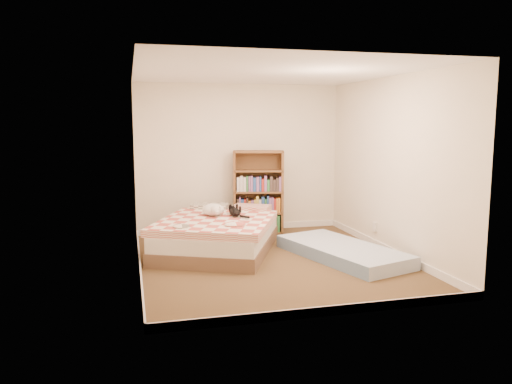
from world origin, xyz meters
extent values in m
cube|color=#4F3C21|center=(0.00, 0.00, 0.00)|extent=(3.50, 4.00, 0.01)
cube|color=white|center=(0.00, 0.00, 2.50)|extent=(3.50, 4.00, 0.01)
cube|color=white|center=(0.00, 2.00, 1.25)|extent=(3.50, 0.01, 2.50)
cube|color=white|center=(0.00, -2.00, 1.25)|extent=(3.50, 0.01, 2.50)
cube|color=white|center=(-1.75, 0.00, 1.25)|extent=(0.01, 4.00, 2.50)
cube|color=white|center=(1.75, 0.00, 1.25)|extent=(0.01, 4.00, 2.50)
cube|color=white|center=(0.00, 1.99, 0.05)|extent=(3.50, 0.02, 0.10)
cube|color=white|center=(0.00, -1.99, 0.05)|extent=(3.50, 0.02, 0.10)
cube|color=white|center=(-1.74, 0.00, 0.05)|extent=(0.02, 4.00, 0.10)
cube|color=white|center=(1.74, 0.00, 0.05)|extent=(0.02, 4.00, 0.10)
cube|color=white|center=(1.74, 0.40, 0.30)|extent=(0.03, 0.09, 0.13)
cube|color=brown|center=(-0.61, 0.70, 0.09)|extent=(2.19, 2.50, 0.19)
cube|color=silver|center=(-0.61, 0.70, 0.29)|extent=(2.14, 2.45, 0.21)
cube|color=#B85044|center=(-0.61, 0.70, 0.45)|extent=(2.10, 2.19, 0.10)
cube|color=#6A6559|center=(-0.95, 1.48, 0.48)|extent=(0.67, 0.57, 0.16)
cube|color=#B85044|center=(-0.26, 1.48, 0.48)|extent=(0.67, 0.57, 0.16)
cube|color=brown|center=(-0.14, 1.72, 0.70)|extent=(0.10, 0.28, 1.40)
cube|color=brown|center=(0.66, 1.72, 0.70)|extent=(0.10, 0.28, 1.40)
cube|color=brown|center=(0.26, 1.85, 0.70)|extent=(0.82, 0.21, 1.40)
cube|color=brown|center=(0.26, 1.72, 0.02)|extent=(0.88, 0.46, 0.03)
cube|color=brown|center=(0.26, 1.72, 0.71)|extent=(0.88, 0.46, 0.03)
cube|color=brown|center=(0.26, 1.72, 1.38)|extent=(0.88, 0.46, 0.03)
cube|color=#6D8EB5|center=(0.99, -0.09, 0.09)|extent=(1.41, 2.14, 0.18)
ellipsoid|color=black|center=(-0.35, 0.75, 0.56)|extent=(0.16, 0.36, 0.12)
sphere|color=black|center=(-0.35, 0.94, 0.57)|extent=(0.11, 0.11, 0.11)
cone|color=black|center=(-0.38, 0.97, 0.61)|extent=(0.04, 0.04, 0.04)
cone|color=black|center=(-0.32, 0.97, 0.61)|extent=(0.04, 0.04, 0.04)
cylinder|color=black|center=(-0.26, 0.51, 0.53)|extent=(0.03, 0.20, 0.04)
ellipsoid|color=white|center=(-0.65, 0.87, 0.59)|extent=(0.48, 0.48, 0.17)
sphere|color=white|center=(-0.55, 0.76, 0.60)|extent=(0.19, 0.19, 0.14)
sphere|color=white|center=(-0.50, 0.72, 0.59)|extent=(0.09, 0.09, 0.06)
sphere|color=white|center=(-0.79, 0.94, 0.57)|extent=(0.11, 0.11, 0.08)
camera|label=1|loc=(-1.83, -6.30, 1.87)|focal=35.00mm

